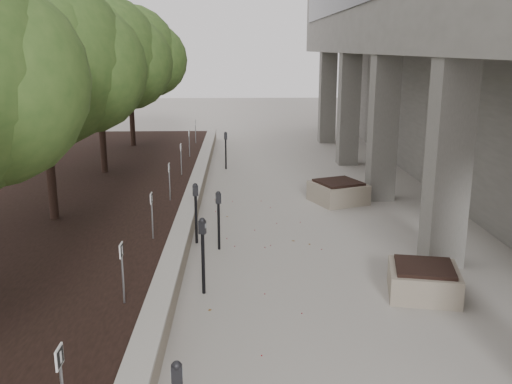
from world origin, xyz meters
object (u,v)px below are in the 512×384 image
object	(u,v)px
parking_meter_2	(203,256)
parking_meter_4	(196,213)
parking_meter_3	(219,220)
crabapple_tree_3	(44,98)
planter_front	(424,280)
crabapple_tree_5	(130,76)
planter_back	(338,192)
crabapple_tree_4	(99,84)
parking_meter_5	(226,150)

from	to	relation	value
parking_meter_2	parking_meter_4	world-z (taller)	parking_meter_2
parking_meter_2	parking_meter_3	xyz separation A→B (m)	(0.20, 2.22, -0.05)
crabapple_tree_3	planter_front	world-z (taller)	crabapple_tree_3
crabapple_tree_5	planter_back	xyz separation A→B (m)	(6.96, -7.37, -2.82)
crabapple_tree_4	parking_meter_4	distance (m)	6.98
crabapple_tree_5	parking_meter_4	bearing A→B (deg)	-72.97
parking_meter_2	planter_back	xyz separation A→B (m)	(3.38, 5.94, -0.39)
crabapple_tree_4	parking_meter_2	bearing A→B (deg)	-66.69
parking_meter_3	parking_meter_5	world-z (taller)	parking_meter_5
crabapple_tree_5	parking_meter_5	xyz separation A→B (m)	(3.75, -2.80, -2.45)
parking_meter_2	parking_meter_4	xyz separation A→B (m)	(-0.31, 2.64, -0.01)
parking_meter_2	parking_meter_3	distance (m)	2.23
crabapple_tree_3	planter_front	distance (m)	8.65
crabapple_tree_4	crabapple_tree_5	size ratio (longest dim) A/B	1.00
crabapple_tree_3	parking_meter_5	bearing A→B (deg)	62.50
parking_meter_2	crabapple_tree_4	bearing A→B (deg)	131.05
parking_meter_4	crabapple_tree_3	bearing A→B (deg)	154.84
crabapple_tree_4	parking_meter_5	world-z (taller)	crabapple_tree_4
parking_meter_2	crabapple_tree_5	bearing A→B (deg)	122.80
crabapple_tree_3	crabapple_tree_5	xyz separation A→B (m)	(0.00, 10.00, 0.00)
parking_meter_3	parking_meter_4	xyz separation A→B (m)	(-0.51, 0.42, 0.04)
parking_meter_5	planter_front	world-z (taller)	parking_meter_5
crabapple_tree_5	planter_front	size ratio (longest dim) A/B	4.70
parking_meter_4	planter_back	size ratio (longest dim) A/B	1.05
crabapple_tree_4	parking_meter_3	distance (m)	7.57
crabapple_tree_3	parking_meter_4	world-z (taller)	crabapple_tree_3
parking_meter_2	planter_front	xyz separation A→B (m)	(3.80, -0.18, -0.42)
crabapple_tree_4	planter_front	size ratio (longest dim) A/B	4.70
crabapple_tree_3	parking_meter_3	size ratio (longest dim) A/B	4.24
planter_front	planter_back	bearing A→B (deg)	93.98
crabapple_tree_4	planter_front	world-z (taller)	crabapple_tree_4
crabapple_tree_4	crabapple_tree_5	distance (m)	5.00
parking_meter_3	parking_meter_4	world-z (taller)	parking_meter_4
planter_back	crabapple_tree_4	bearing A→B (deg)	161.22
crabapple_tree_4	planter_back	xyz separation A→B (m)	(6.96, -2.37, -2.82)
crabapple_tree_3	planter_back	world-z (taller)	crabapple_tree_3
planter_back	parking_meter_5	bearing A→B (deg)	125.07
crabapple_tree_5	planter_front	distance (m)	15.64
crabapple_tree_4	planter_front	distance (m)	11.60
planter_front	planter_back	xyz separation A→B (m)	(-0.43, 6.12, 0.03)
crabapple_tree_5	planter_back	distance (m)	10.52
crabapple_tree_3	parking_meter_5	xyz separation A→B (m)	(3.75, 7.20, -2.45)
parking_meter_2	parking_meter_3	size ratio (longest dim) A/B	1.08
crabapple_tree_5	parking_meter_2	distance (m)	13.99
crabapple_tree_5	crabapple_tree_3	bearing A→B (deg)	-90.00
parking_meter_5	crabapple_tree_3	bearing A→B (deg)	-117.72
parking_meter_4	parking_meter_2	bearing A→B (deg)	-96.97
crabapple_tree_3	crabapple_tree_5	bearing A→B (deg)	90.00
parking_meter_5	crabapple_tree_4	bearing A→B (deg)	-149.79
crabapple_tree_4	planter_back	distance (m)	7.87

